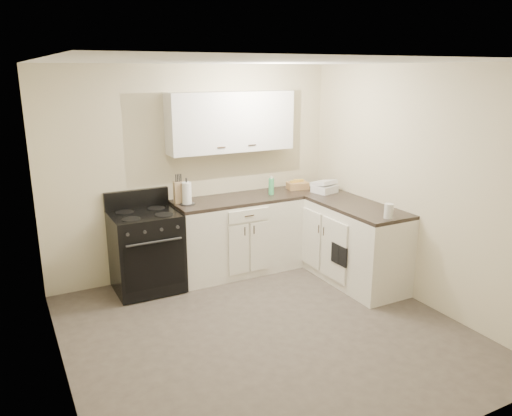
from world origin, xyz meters
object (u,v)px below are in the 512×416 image
stove (147,252)px  countertop_grill (324,189)px  paper_towel (187,193)px  wicker_basket (298,186)px  knife_block (179,192)px

stove → countertop_grill: (2.25, -0.23, 0.53)m
stove → paper_towel: (0.51, 0.03, 0.61)m
wicker_basket → paper_towel: bearing=-177.7°
knife_block → paper_towel: bearing=-56.6°
wicker_basket → stove: bearing=-177.5°
stove → wicker_basket: size_ratio=3.35×
paper_towel → wicker_basket: (1.54, 0.06, -0.09)m
stove → wicker_basket: bearing=2.5°
knife_block → wicker_basket: bearing=3.3°
wicker_basket → countertop_grill: 0.37m
knife_block → wicker_basket: (1.60, -0.04, -0.08)m
knife_block → paper_towel: paper_towel is taller
knife_block → stove: bearing=-158.9°
countertop_grill → knife_block: bearing=155.5°
stove → knife_block: (0.46, 0.13, 0.61)m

